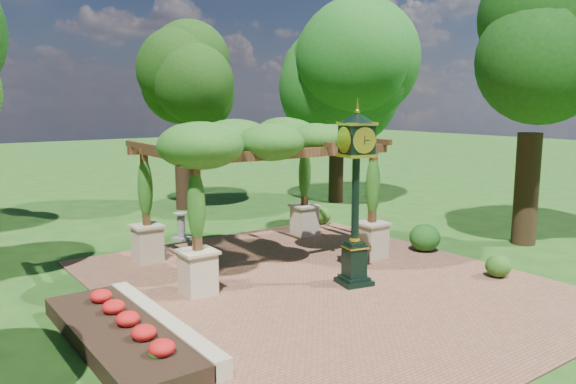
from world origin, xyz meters
TOP-DOWN VIEW (x-y plane):
  - ground at (0.00, 0.00)m, footprint 120.00×120.00m
  - brick_plaza at (0.00, 1.00)m, footprint 10.00×12.00m
  - border_wall at (-4.60, 0.50)m, footprint 0.35×5.00m
  - flower_bed at (-5.50, 0.50)m, footprint 1.50×5.00m
  - pedestal_clock at (0.59, 0.46)m, footprint 1.03×1.03m
  - pergola at (-0.07, 3.75)m, footprint 6.66×4.31m
  - sundial at (-0.87, 7.42)m, footprint 0.67×0.67m
  - shrub_front at (4.06, -1.37)m, footprint 0.70×0.70m
  - shrub_mid at (4.54, 1.52)m, footprint 1.07×1.07m
  - shrub_back at (4.46, 6.44)m, footprint 0.74×0.74m
  - tree_north at (1.67, 12.48)m, footprint 3.72×3.72m
  - tree_east_far at (8.15, 9.86)m, footprint 5.15×5.15m
  - tree_east_near at (8.01, 0.31)m, footprint 4.48×4.48m

SIDE VIEW (x-z plane):
  - ground at x=0.00m, z-range 0.00..0.00m
  - brick_plaza at x=0.00m, z-range 0.00..0.04m
  - flower_bed at x=-5.50m, z-range 0.00..0.36m
  - border_wall at x=-4.60m, z-range 0.00..0.40m
  - shrub_front at x=4.06m, z-range 0.04..0.64m
  - shrub_back at x=4.46m, z-range 0.04..0.68m
  - sundial at x=-0.87m, z-range -0.06..0.88m
  - shrub_mid at x=4.54m, z-range 0.04..0.89m
  - pedestal_clock at x=0.59m, z-range 0.44..4.85m
  - pergola at x=-0.07m, z-range 1.32..5.43m
  - tree_north at x=1.67m, z-range 1.40..9.03m
  - tree_east_far at x=8.15m, z-range 1.59..10.02m
  - tree_east_near at x=8.01m, z-range 1.74..11.13m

